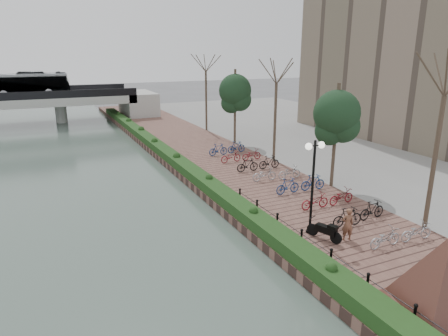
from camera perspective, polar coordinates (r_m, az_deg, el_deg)
ground at (r=15.90m, az=13.08°, el=-17.75°), size 220.00×220.00×0.00m
promenade at (r=31.54m, az=-0.55°, el=0.56°), size 8.00×75.00×0.50m
inland_pavement at (r=40.63m, az=20.51°, el=3.09°), size 24.00×75.00×0.50m
hedge at (r=32.51m, az=-7.85°, el=1.89°), size 1.10×56.00×0.60m
chain_fence at (r=17.58m, az=12.92°, el=-11.02°), size 0.10×14.10×0.70m
granite_monument at (r=15.14m, az=29.10°, el=-13.38°), size 4.80×4.80×2.60m
lamppost at (r=18.59m, az=12.70°, el=0.21°), size 1.02×0.32×4.49m
motorcycle at (r=18.98m, az=14.13°, el=-8.57°), size 0.95×1.58×0.94m
pedestrian at (r=19.10m, az=17.23°, el=-7.68°), size 0.64×0.52×1.54m
bicycle_parking at (r=25.89m, az=9.22°, el=-1.51°), size 2.40×19.89×1.00m
street_trees at (r=28.64m, az=10.83°, el=5.72°), size 3.20×37.12×6.80m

